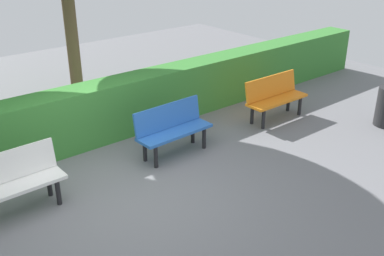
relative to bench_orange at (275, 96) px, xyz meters
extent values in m
plane|color=slate|center=(3.76, 0.53, -0.48)|extent=(17.42, 17.42, 0.00)
cube|color=orange|center=(0.00, 0.07, -0.06)|extent=(1.39, 0.43, 0.05)
cube|color=orange|center=(0.00, -0.12, 0.17)|extent=(1.39, 0.13, 0.42)
cylinder|color=black|center=(-0.54, 0.23, -0.28)|extent=(0.07, 0.07, 0.39)
cylinder|color=black|center=(-0.54, -0.07, -0.28)|extent=(0.07, 0.07, 0.39)
cylinder|color=black|center=(0.54, 0.22, -0.28)|extent=(0.07, 0.07, 0.39)
cylinder|color=black|center=(0.54, -0.08, -0.28)|extent=(0.07, 0.07, 0.39)
cube|color=blue|center=(2.50, 0.00, -0.06)|extent=(1.36, 0.46, 0.05)
cube|color=blue|center=(2.51, -0.19, 0.17)|extent=(1.35, 0.14, 0.42)
cylinder|color=black|center=(1.97, 0.13, -0.28)|extent=(0.07, 0.07, 0.39)
cylinder|color=black|center=(1.98, -0.17, -0.28)|extent=(0.07, 0.07, 0.39)
cylinder|color=black|center=(3.02, 0.16, -0.28)|extent=(0.07, 0.07, 0.39)
cylinder|color=black|center=(3.03, -0.14, -0.28)|extent=(0.07, 0.07, 0.39)
cube|color=white|center=(5.28, 0.02, -0.06)|extent=(1.49, 0.44, 0.05)
cube|color=white|center=(5.28, -0.17, 0.17)|extent=(1.49, 0.12, 0.42)
cylinder|color=black|center=(4.68, 0.16, -0.28)|extent=(0.07, 0.07, 0.39)
cylinder|color=black|center=(4.69, -0.14, -0.28)|extent=(0.07, 0.07, 0.39)
cube|color=#387F33|center=(2.61, -1.35, 0.05)|extent=(13.42, 0.61, 1.05)
cylinder|color=brown|center=(2.67, -3.25, 1.04)|extent=(0.26, 0.26, 3.04)
camera|label=1|loc=(6.66, 5.51, 3.14)|focal=42.47mm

